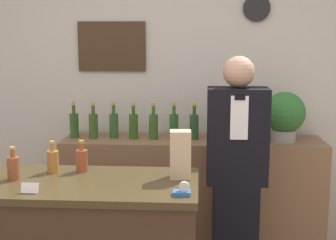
% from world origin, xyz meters
% --- Properties ---
extents(back_wall, '(5.20, 0.09, 2.70)m').
position_xyz_m(back_wall, '(-0.00, 2.00, 1.35)').
color(back_wall, beige).
rests_on(back_wall, ground_plane).
extents(back_shelf, '(2.11, 0.46, 0.96)m').
position_xyz_m(back_shelf, '(0.22, 1.71, 0.48)').
color(back_shelf, brown).
rests_on(back_shelf, ground_plane).
extents(shopkeeper, '(0.42, 0.26, 1.65)m').
position_xyz_m(shopkeeper, '(0.54, 1.19, 0.82)').
color(shopkeeper, black).
rests_on(shopkeeper, ground_plane).
extents(potted_plant, '(0.33, 0.33, 0.40)m').
position_xyz_m(potted_plant, '(0.95, 1.69, 1.18)').
color(potted_plant, '#9E998E').
rests_on(potted_plant, back_shelf).
extents(paper_bag, '(0.13, 0.10, 0.28)m').
position_xyz_m(paper_bag, '(0.17, 0.59, 1.11)').
color(paper_bag, tan).
rests_on(paper_bag, display_counter).
extents(tape_dispenser, '(0.09, 0.06, 0.07)m').
position_xyz_m(tape_dispenser, '(0.19, 0.29, 1.00)').
color(tape_dispenser, '#2D66A8').
rests_on(tape_dispenser, display_counter).
extents(price_card_right, '(0.09, 0.02, 0.06)m').
position_xyz_m(price_card_right, '(-0.60, 0.26, 1.00)').
color(price_card_right, white).
rests_on(price_card_right, display_counter).
extents(counter_bottle_1, '(0.07, 0.07, 0.19)m').
position_xyz_m(counter_bottle_1, '(-0.78, 0.49, 1.05)').
color(counter_bottle_1, brown).
rests_on(counter_bottle_1, display_counter).
extents(counter_bottle_2, '(0.07, 0.07, 0.19)m').
position_xyz_m(counter_bottle_2, '(-0.60, 0.66, 1.05)').
color(counter_bottle_2, '#A8682D').
rests_on(counter_bottle_2, display_counter).
extents(counter_bottle_3, '(0.07, 0.07, 0.19)m').
position_xyz_m(counter_bottle_3, '(-0.43, 0.69, 1.05)').
color(counter_bottle_3, brown).
rests_on(counter_bottle_3, display_counter).
extents(shelf_bottle_0, '(0.07, 0.07, 0.30)m').
position_xyz_m(shelf_bottle_0, '(-0.75, 1.71, 1.07)').
color(shelf_bottle_0, '#294E20').
rests_on(shelf_bottle_0, back_shelf).
extents(shelf_bottle_1, '(0.07, 0.07, 0.30)m').
position_xyz_m(shelf_bottle_1, '(-0.59, 1.70, 1.07)').
color(shelf_bottle_1, '#335121').
rests_on(shelf_bottle_1, back_shelf).
extents(shelf_bottle_2, '(0.07, 0.07, 0.30)m').
position_xyz_m(shelf_bottle_2, '(-0.42, 1.72, 1.07)').
color(shelf_bottle_2, '#2E5227').
rests_on(shelf_bottle_2, back_shelf).
extents(shelf_bottle_3, '(0.07, 0.07, 0.30)m').
position_xyz_m(shelf_bottle_3, '(-0.26, 1.71, 1.07)').
color(shelf_bottle_3, '#2E531C').
rests_on(shelf_bottle_3, back_shelf).
extents(shelf_bottle_4, '(0.07, 0.07, 0.30)m').
position_xyz_m(shelf_bottle_4, '(-0.09, 1.70, 1.07)').
color(shelf_bottle_4, '#31561F').
rests_on(shelf_bottle_4, back_shelf).
extents(shelf_bottle_5, '(0.07, 0.07, 0.30)m').
position_xyz_m(shelf_bottle_5, '(0.07, 1.73, 1.07)').
color(shelf_bottle_5, '#2B5725').
rests_on(shelf_bottle_5, back_shelf).
extents(shelf_bottle_6, '(0.07, 0.07, 0.30)m').
position_xyz_m(shelf_bottle_6, '(0.24, 1.72, 1.07)').
color(shelf_bottle_6, '#284A29').
rests_on(shelf_bottle_6, back_shelf).
extents(shelf_bottle_7, '(0.07, 0.07, 0.30)m').
position_xyz_m(shelf_bottle_7, '(0.40, 1.73, 1.07)').
color(shelf_bottle_7, '#2B4D28').
rests_on(shelf_bottle_7, back_shelf).
extents(shelf_bottle_8, '(0.07, 0.07, 0.30)m').
position_xyz_m(shelf_bottle_8, '(0.57, 1.72, 1.07)').
color(shelf_bottle_8, '#324A23').
rests_on(shelf_bottle_8, back_shelf).
extents(shelf_bottle_9, '(0.07, 0.07, 0.30)m').
position_xyz_m(shelf_bottle_9, '(0.73, 1.69, 1.07)').
color(shelf_bottle_9, '#2D4E21').
rests_on(shelf_bottle_9, back_shelf).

